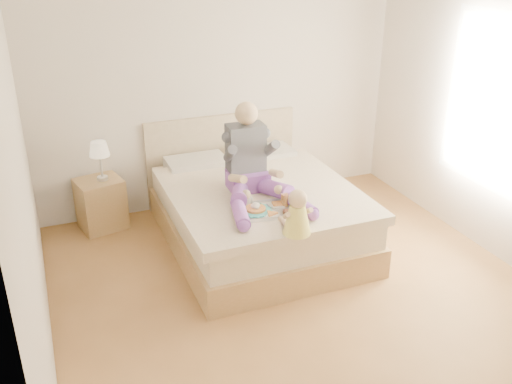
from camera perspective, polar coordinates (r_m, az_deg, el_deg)
name	(u,v)px	position (r m, az deg, el deg)	size (l,w,h in m)	color
room	(317,123)	(4.29, 6.14, 6.87)	(4.02, 4.22, 2.71)	brown
bed	(254,209)	(5.61, -0.17, -1.73)	(1.70, 2.18, 1.00)	olive
nightstand	(101,204)	(6.06, -15.24, -1.14)	(0.51, 0.47, 0.53)	olive
lamp	(99,151)	(5.83, -15.40, 3.96)	(0.20, 0.20, 0.41)	silver
adult	(252,168)	(5.14, -0.38, 2.37)	(0.72, 1.03, 0.85)	#6F3B94
tray	(266,208)	(4.90, 1.00, -1.64)	(0.49, 0.41, 0.13)	silver
baby	(297,215)	(4.51, 4.09, -2.35)	(0.25, 0.34, 0.38)	#EFE34B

